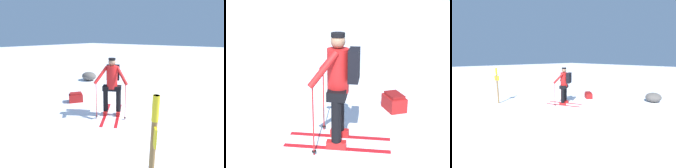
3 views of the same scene
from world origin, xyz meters
TOP-DOWN VIEW (x-y plane):
  - ground_plane at (0.00, 0.00)m, footprint 80.00×80.00m
  - skier at (-0.81, -0.32)m, footprint 1.24×1.68m
  - dropped_backpack at (-2.53, -0.27)m, footprint 0.56×0.59m
  - trail_marker at (1.51, -2.55)m, footprint 0.16×0.21m
  - rock_boulder at (-4.43, 2.36)m, footprint 0.83×0.71m

SIDE VIEW (x-z plane):
  - ground_plane at x=0.00m, z-range 0.00..0.00m
  - dropped_backpack at x=-2.53m, z-range -0.01..0.33m
  - rock_boulder at x=-4.43m, z-range 0.00..0.46m
  - skier at x=-0.81m, z-range 0.13..1.88m
  - trail_marker at x=1.51m, z-range 0.16..1.89m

